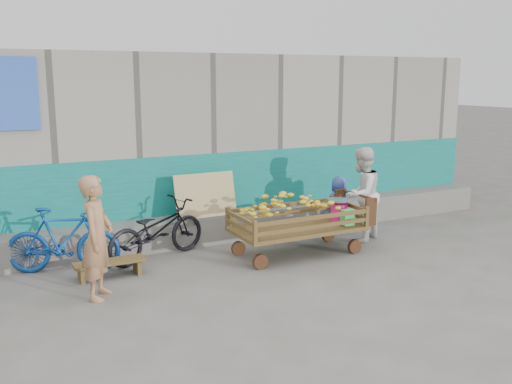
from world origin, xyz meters
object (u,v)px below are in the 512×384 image
woman (361,194)px  bicycle_blue (63,240)px  banana_cart (295,215)px  child (339,204)px  vendor_man (97,238)px  bench (110,265)px  bicycle_dark (157,230)px

woman → bicycle_blue: woman is taller
banana_cart → child: size_ratio=2.19×
child → bicycle_blue: child is taller
banana_cart → woman: 1.37m
banana_cart → child: child is taller
woman → vendor_man: bearing=-17.1°
bench → vendor_man: (-0.27, -0.65, 0.58)m
banana_cart → vendor_man: size_ratio=1.41×
vendor_man → bicycle_blue: vendor_man is taller
bench → bicycle_dark: (0.80, 0.48, 0.26)m
child → bench: bearing=2.6°
vendor_man → child: 4.50m
bench → vendor_man: 0.91m
bicycle_blue → banana_cart: bearing=-81.3°
child → bicycle_blue: 4.57m
bench → woman: bearing=-1.1°
child → bicycle_dark: size_ratio=0.58×
child → bicycle_blue: (-4.57, -0.05, -0.03)m
banana_cart → bench: bearing=174.5°
child → bicycle_blue: bearing=-4.2°
vendor_man → bicycle_dark: 1.59m
bicycle_dark → child: bearing=-108.4°
bench → child: size_ratio=0.96×
vendor_man → woman: (4.33, 0.58, 0.02)m
banana_cart → bicycle_dark: 2.05m
bench → banana_cart: bearing=-5.5°
vendor_man → bicycle_blue: 1.20m
banana_cart → bench: (-2.71, 0.26, -0.44)m
woman → bicycle_dark: size_ratio=0.93×
bench → child: 4.11m
woman → bicycle_blue: bearing=-31.7°
bicycle_blue → bicycle_dark: bearing=-68.3°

